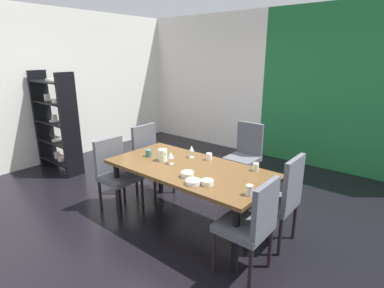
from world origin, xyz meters
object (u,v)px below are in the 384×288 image
(dining_table, at_px, (189,173))
(cup_front, at_px, (249,190))
(chair_head_far, at_px, (245,152))
(chair_left_near, at_px, (116,171))
(chair_right_far, at_px, (281,196))
(wine_glass_near_shelf, at_px, (192,149))
(wine_glass_east, at_px, (171,155))
(serving_bowl_corner, at_px, (193,182))
(cup_south, at_px, (209,157))
(serving_bowl_center, at_px, (207,182))
(cup_right, at_px, (256,167))
(chair_left_far, at_px, (150,157))
(cup_rear, at_px, (149,153))
(chair_right_near, at_px, (252,222))
(display_shelf, at_px, (56,122))
(pitcher_near_window, at_px, (163,155))
(serving_bowl_north, at_px, (187,174))

(dining_table, distance_m, cup_front, 0.91)
(chair_head_far, relative_size, chair_left_near, 1.05)
(chair_right_far, height_order, wine_glass_near_shelf, chair_right_far)
(dining_table, height_order, wine_glass_east, wine_glass_east)
(serving_bowl_corner, bearing_deg, cup_south, 113.88)
(chair_left_near, distance_m, wine_glass_near_shelf, 1.02)
(serving_bowl_center, relative_size, cup_right, 1.42)
(serving_bowl_center, relative_size, serving_bowl_corner, 0.80)
(wine_glass_near_shelf, xyz_separation_m, serving_bowl_center, (0.64, -0.53, -0.09))
(chair_right_far, distance_m, chair_left_far, 1.96)
(dining_table, xyz_separation_m, cup_south, (0.03, 0.33, 0.12))
(chair_right_far, height_order, wine_glass_east, chair_right_far)
(cup_rear, distance_m, cup_south, 0.76)
(chair_left_far, height_order, cup_right, chair_left_far)
(chair_right_near, height_order, chair_head_far, chair_head_far)
(chair_right_far, relative_size, serving_bowl_corner, 6.56)
(wine_glass_near_shelf, height_order, cup_rear, wine_glass_near_shelf)
(wine_glass_east, bearing_deg, chair_head_far, 82.38)
(chair_right_near, bearing_deg, serving_bowl_corner, 93.10)
(display_shelf, relative_size, cup_right, 19.89)
(display_shelf, bearing_deg, chair_left_far, 11.03)
(chair_left_far, relative_size, display_shelf, 0.59)
(serving_bowl_center, distance_m, cup_front, 0.43)
(cup_right, bearing_deg, cup_rear, -161.80)
(serving_bowl_center, bearing_deg, chair_left_far, 158.48)
(cup_front, relative_size, pitcher_near_window, 0.68)
(chair_right_near, relative_size, wine_glass_east, 6.56)
(display_shelf, bearing_deg, serving_bowl_north, -3.05)
(serving_bowl_corner, bearing_deg, serving_bowl_center, 33.04)
(wine_glass_near_shelf, bearing_deg, serving_bowl_center, -39.74)
(display_shelf, height_order, cup_right, display_shelf)
(chair_right_near, relative_size, chair_right_far, 0.95)
(cup_south, height_order, pitcher_near_window, pitcher_near_window)
(chair_left_far, xyz_separation_m, cup_right, (1.62, 0.07, 0.22))
(pitcher_near_window, bearing_deg, chair_left_near, -156.06)
(wine_glass_near_shelf, xyz_separation_m, serving_bowl_corner, (0.52, -0.61, -0.09))
(wine_glass_east, bearing_deg, cup_south, 56.18)
(chair_right_far, xyz_separation_m, serving_bowl_corner, (-0.65, -0.64, 0.20))
(display_shelf, height_order, wine_glass_east, display_shelf)
(dining_table, xyz_separation_m, chair_head_far, (-0.04, 1.36, -0.11))
(chair_left_far, height_order, cup_south, chair_left_far)
(chair_right_far, height_order, pitcher_near_window, chair_right_far)
(chair_right_far, relative_size, chair_left_far, 0.99)
(wine_glass_near_shelf, xyz_separation_m, wine_glass_east, (-0.04, -0.33, -0.01))
(cup_rear, bearing_deg, cup_right, 18.20)
(cup_right, relative_size, pitcher_near_window, 0.60)
(chair_left_near, bearing_deg, dining_table, 107.30)
(dining_table, xyz_separation_m, serving_bowl_corner, (0.33, -0.34, 0.10))
(serving_bowl_north, bearing_deg, chair_right_far, 33.60)
(chair_right_far, height_order, cup_south, chair_right_far)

